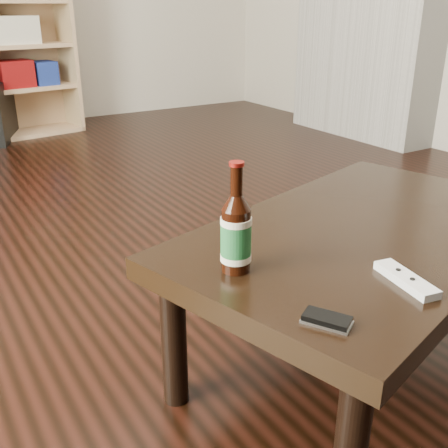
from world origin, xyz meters
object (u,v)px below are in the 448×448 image
coffee_table (365,244)px  remote (406,279)px  beer_bottle (236,234)px  phone (327,320)px  bookshelf (20,42)px

coffee_table → remote: bearing=-121.9°
beer_bottle → remote: bearing=-41.7°
phone → remote: bearing=-24.1°
bookshelf → coffee_table: bookshelf is taller
bookshelf → coffee_table: (0.09, -3.46, -0.34)m
coffee_table → remote: size_ratio=7.43×
coffee_table → beer_bottle: beer_bottle is taller
beer_bottle → phone: bearing=-84.3°
bookshelf → beer_bottle: bearing=-104.1°
beer_bottle → remote: size_ratio=1.48×
coffee_table → phone: (-0.40, -0.29, 0.06)m
phone → remote: (0.24, 0.02, 0.00)m
bookshelf → beer_bottle: size_ratio=5.46×
remote → bookshelf: bearing=99.3°
bookshelf → remote: (-0.07, -3.72, -0.27)m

